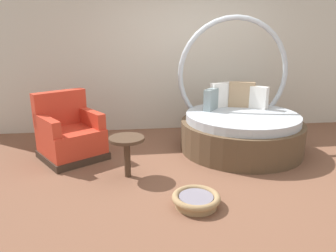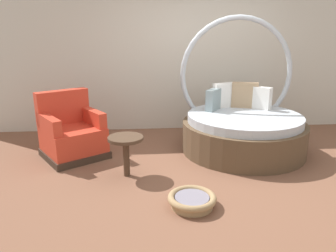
# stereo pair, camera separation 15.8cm
# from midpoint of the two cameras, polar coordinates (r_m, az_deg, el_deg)

# --- Properties ---
(ground_plane) EXTENTS (8.00, 8.00, 0.02)m
(ground_plane) POSITION_cam_midpoint_polar(r_m,az_deg,el_deg) (4.28, 6.37, -7.82)
(ground_plane) COLOR brown
(back_wall) EXTENTS (8.00, 0.12, 2.78)m
(back_wall) POSITION_cam_midpoint_polar(r_m,az_deg,el_deg) (5.89, 2.28, 12.98)
(back_wall) COLOR beige
(back_wall) RESTS_ON ground_plane
(round_daybed) EXTENTS (1.85, 1.85, 2.02)m
(round_daybed) POSITION_cam_midpoint_polar(r_m,az_deg,el_deg) (4.99, 11.99, 0.38)
(round_daybed) COLOR brown
(round_daybed) RESTS_ON ground_plane
(red_armchair) EXTENTS (1.11, 1.11, 0.94)m
(red_armchair) POSITION_cam_midpoint_polar(r_m,az_deg,el_deg) (4.77, -18.26, -1.63)
(red_armchair) COLOR #38281E
(red_armchair) RESTS_ON ground_plane
(pet_basket) EXTENTS (0.51, 0.51, 0.13)m
(pet_basket) POSITION_cam_midpoint_polar(r_m,az_deg,el_deg) (3.38, 3.73, -13.13)
(pet_basket) COLOR #9E7F56
(pet_basket) RESTS_ON ground_plane
(side_table) EXTENTS (0.44, 0.44, 0.52)m
(side_table) POSITION_cam_midpoint_polar(r_m,az_deg,el_deg) (3.93, -8.61, -3.32)
(side_table) COLOR #473323
(side_table) RESTS_ON ground_plane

